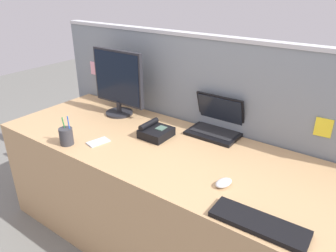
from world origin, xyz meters
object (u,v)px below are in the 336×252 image
object	(u,v)px
laptop	(217,123)
computer_mouse_right_hand	(224,183)
desktop_monitor	(118,81)
cell_phone_silver_slab	(98,142)
pen_cup	(66,136)
keyboard_main	(259,223)
desk_phone	(156,132)

from	to	relation	value
laptop	computer_mouse_right_hand	xyz separation A→B (m)	(0.31, -0.51, -0.05)
desktop_monitor	cell_phone_silver_slab	xyz separation A→B (m)	(0.22, -0.43, -0.25)
computer_mouse_right_hand	pen_cup	xyz separation A→B (m)	(-0.98, -0.17, 0.04)
laptop	keyboard_main	distance (m)	0.88
desk_phone	cell_phone_silver_slab	bearing A→B (deg)	-130.15
laptop	pen_cup	size ratio (longest dim) A/B	1.80
desktop_monitor	pen_cup	world-z (taller)	desktop_monitor
keyboard_main	cell_phone_silver_slab	distance (m)	1.09
desk_phone	cell_phone_silver_slab	world-z (taller)	desk_phone
desktop_monitor	laptop	xyz separation A→B (m)	(0.75, 0.13, -0.18)
desktop_monitor	pen_cup	size ratio (longest dim) A/B	2.62
keyboard_main	pen_cup	distance (m)	1.22
cell_phone_silver_slab	laptop	bearing A→B (deg)	60.05
computer_mouse_right_hand	pen_cup	world-z (taller)	pen_cup
keyboard_main	computer_mouse_right_hand	xyz separation A→B (m)	(-0.25, 0.17, 0.01)
desk_phone	computer_mouse_right_hand	xyz separation A→B (m)	(0.60, -0.23, -0.02)
computer_mouse_right_hand	pen_cup	distance (m)	0.99
computer_mouse_right_hand	desk_phone	bearing A→B (deg)	172.49
keyboard_main	cell_phone_silver_slab	xyz separation A→B (m)	(-1.08, 0.12, -0.01)
laptop	pen_cup	xyz separation A→B (m)	(-0.67, -0.68, -0.01)
keyboard_main	pen_cup	size ratio (longest dim) A/B	2.19
cell_phone_silver_slab	pen_cup	bearing A→B (deg)	-124.93
desk_phone	computer_mouse_right_hand	size ratio (longest dim) A/B	1.85
desktop_monitor	keyboard_main	xyz separation A→B (m)	(1.30, -0.55, -0.24)
cell_phone_silver_slab	desk_phone	bearing A→B (deg)	63.34
desk_phone	pen_cup	bearing A→B (deg)	-132.97
laptop	pen_cup	bearing A→B (deg)	-134.42
laptop	keyboard_main	size ratio (longest dim) A/B	0.82
desktop_monitor	pen_cup	xyz separation A→B (m)	(0.08, -0.55, -0.20)
desk_phone	computer_mouse_right_hand	world-z (taller)	desk_phone
desktop_monitor	computer_mouse_right_hand	size ratio (longest dim) A/B	4.77
desktop_monitor	laptop	world-z (taller)	desktop_monitor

